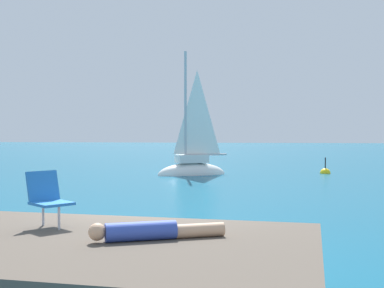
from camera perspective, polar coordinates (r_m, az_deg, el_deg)
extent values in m
plane|color=#0F5675|center=(9.88, -4.31, -12.34)|extent=(160.00, 160.00, 0.00)
cube|color=brown|center=(7.08, -10.55, -13.95)|extent=(6.05, 4.28, 0.97)
cube|color=#4C513E|center=(9.03, -1.53, -13.68)|extent=(1.66, 1.63, 1.02)
ellipsoid|color=white|center=(27.44, -0.03, -3.33)|extent=(3.83, 2.76, 1.26)
cube|color=white|center=(27.38, -0.03, -1.59)|extent=(1.83, 1.50, 0.41)
cylinder|color=#B7B7BC|center=(27.24, -0.71, 3.97)|extent=(0.14, 0.14, 5.72)
cylinder|color=#B2B2B7|center=(27.65, 1.53, -1.16)|extent=(2.09, 1.12, 0.11)
pyramid|color=white|center=(27.45, 0.55, 3.48)|extent=(1.67, 0.88, 4.34)
cylinder|color=#334CB2|center=(6.82, -5.50, -9.31)|extent=(0.92, 0.57, 0.24)
cylinder|color=tan|center=(7.00, 0.63, -9.27)|extent=(0.72, 0.43, 0.18)
sphere|color=tan|center=(6.74, -10.17, -9.29)|extent=(0.22, 0.22, 0.22)
cube|color=blue|center=(7.86, -14.85, -6.19)|extent=(0.71, 0.70, 0.04)
cube|color=blue|center=(8.07, -15.74, -4.39)|extent=(0.43, 0.46, 0.45)
cylinder|color=silver|center=(7.71, -14.11, -7.66)|extent=(0.04, 0.04, 0.35)
cylinder|color=silver|center=(8.12, -15.71, -7.20)|extent=(0.04, 0.04, 0.35)
sphere|color=yellow|center=(29.14, 14.13, -3.09)|extent=(0.56, 0.56, 0.56)
cylinder|color=black|center=(29.10, 14.14, -2.01)|extent=(0.06, 0.06, 0.60)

